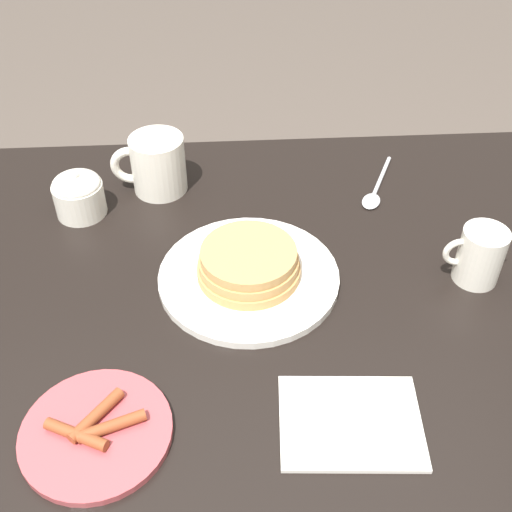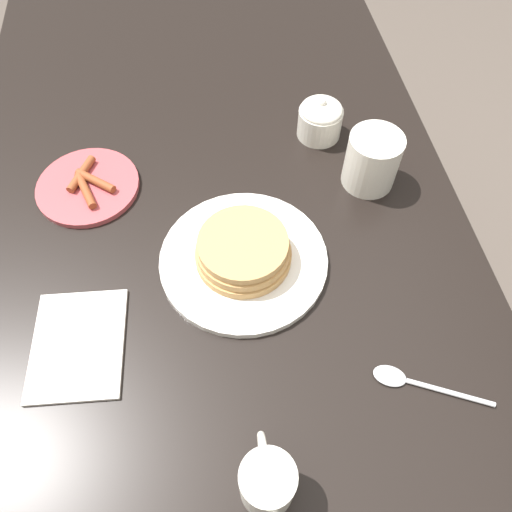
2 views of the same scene
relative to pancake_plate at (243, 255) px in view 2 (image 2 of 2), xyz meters
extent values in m
plane|color=#51473F|center=(0.06, 0.04, -0.80)|extent=(8.00, 8.00, 0.00)
cube|color=black|center=(0.06, 0.04, -0.04)|extent=(1.58, 0.84, 0.03)
cube|color=black|center=(0.79, -0.32, -0.42)|extent=(0.07, 0.07, 0.75)
cube|color=black|center=(0.79, 0.40, -0.42)|extent=(0.07, 0.07, 0.75)
cylinder|color=white|center=(0.00, 0.00, -0.01)|extent=(0.26, 0.26, 0.01)
cylinder|color=tan|center=(0.00, 0.00, 0.00)|extent=(0.15, 0.15, 0.01)
cylinder|color=tan|center=(0.00, 0.00, 0.01)|extent=(0.14, 0.14, 0.01)
cylinder|color=tan|center=(0.00, 0.00, 0.03)|extent=(0.14, 0.14, 0.01)
cylinder|color=#B2474C|center=(0.19, 0.25, -0.02)|extent=(0.18, 0.18, 0.01)
cylinder|color=brown|center=(0.17, 0.25, 0.00)|extent=(0.08, 0.04, 0.01)
cylinder|color=brown|center=(0.21, 0.26, 0.00)|extent=(0.08, 0.05, 0.01)
cylinder|color=brown|center=(0.19, 0.23, 0.00)|extent=(0.06, 0.07, 0.01)
cylinder|color=silver|center=(0.14, -0.24, 0.03)|extent=(0.09, 0.09, 0.10)
torus|color=silver|center=(0.18, -0.24, 0.03)|extent=(0.07, 0.01, 0.07)
cylinder|color=#472819|center=(0.14, -0.24, 0.07)|extent=(0.08, 0.08, 0.00)
cylinder|color=silver|center=(-0.33, 0.01, 0.02)|extent=(0.06, 0.06, 0.09)
cone|color=silver|center=(-0.36, 0.01, 0.05)|extent=(0.04, 0.03, 0.04)
torus|color=silver|center=(-0.30, 0.01, 0.03)|extent=(0.05, 0.01, 0.05)
cylinder|color=silver|center=(0.26, -0.18, 0.01)|extent=(0.08, 0.08, 0.05)
ellipsoid|color=silver|center=(0.26, -0.18, 0.04)|extent=(0.08, 0.08, 0.03)
sphere|color=silver|center=(0.26, -0.18, 0.05)|extent=(0.01, 0.01, 0.01)
cube|color=silver|center=(-0.11, 0.25, -0.02)|extent=(0.17, 0.14, 0.01)
cylinder|color=silver|center=(-0.25, -0.25, -0.02)|extent=(0.05, 0.11, 0.01)
ellipsoid|color=silver|center=(-0.21, -0.17, -0.02)|extent=(0.05, 0.05, 0.01)
camera|label=1|loc=(0.03, 0.67, 0.63)|focal=45.00mm
camera|label=2|loc=(-0.42, 0.04, 0.64)|focal=35.00mm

